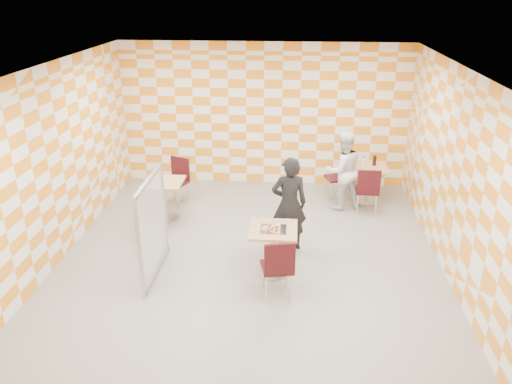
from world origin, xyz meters
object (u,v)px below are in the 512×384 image
(chair_main_front, at_px, (278,265))
(soda_bottle, at_px, (375,160))
(chair_second_side, at_px, (342,173))
(chair_second_front, at_px, (368,188))
(partition, at_px, (153,227))
(sport_bottle, at_px, (363,161))
(empty_table, at_px, (164,194))
(second_table, at_px, (368,178))
(main_table, at_px, (273,243))
(man_white, at_px, (343,170))
(chair_empty_far, at_px, (178,177))
(man_dark, at_px, (289,204))
(chair_empty_near, at_px, (151,210))

(chair_main_front, bearing_deg, soda_bottle, 63.87)
(chair_second_side, bearing_deg, chair_second_front, -59.70)
(partition, bearing_deg, soda_bottle, 40.14)
(sport_bottle, bearing_deg, empty_table, -162.59)
(second_table, bearing_deg, chair_second_side, 166.89)
(partition, bearing_deg, chair_second_side, 46.04)
(main_table, relative_size, man_white, 0.49)
(empty_table, relative_size, sport_bottle, 3.75)
(man_white, bearing_deg, empty_table, -9.46)
(chair_empty_far, distance_m, man_white, 3.21)
(main_table, relative_size, man_dark, 0.47)
(chair_second_front, distance_m, man_white, 0.58)
(second_table, distance_m, man_white, 0.69)
(main_table, height_order, chair_second_side, chair_second_side)
(second_table, relative_size, chair_second_side, 0.81)
(chair_empty_near, relative_size, man_dark, 0.58)
(second_table, relative_size, chair_main_front, 0.81)
(chair_empty_far, relative_size, man_dark, 0.58)
(man_dark, distance_m, sport_bottle, 2.50)
(chair_main_front, height_order, chair_empty_far, same)
(main_table, relative_size, chair_empty_far, 0.81)
(chair_second_side, relative_size, partition, 0.60)
(chair_main_front, height_order, man_dark, man_dark)
(partition, bearing_deg, man_dark, 26.02)
(second_table, xyz_separation_m, chair_second_side, (-0.51, 0.12, 0.04))
(main_table, height_order, chair_empty_far, chair_empty_far)
(sport_bottle, relative_size, soda_bottle, 0.87)
(second_table, bearing_deg, chair_main_front, -115.16)
(chair_empty_far, distance_m, sport_bottle, 3.66)
(man_dark, bearing_deg, main_table, 65.67)
(chair_second_side, height_order, partition, partition)
(chair_main_front, distance_m, man_white, 3.35)
(empty_table, bearing_deg, partition, -80.10)
(main_table, xyz_separation_m, chair_main_front, (0.10, -0.67, 0.04))
(soda_bottle, bearing_deg, partition, -139.86)
(sport_bottle, bearing_deg, second_table, -21.51)
(chair_empty_far, xyz_separation_m, man_white, (3.20, 0.02, 0.23))
(partition, height_order, sport_bottle, partition)
(second_table, height_order, man_dark, man_dark)
(chair_empty_near, bearing_deg, man_dark, -2.85)
(empty_table, bearing_deg, chair_empty_far, 83.94)
(chair_second_front, bearing_deg, empty_table, -172.28)
(sport_bottle, xyz_separation_m, soda_bottle, (0.22, 0.01, 0.01))
(chair_second_side, bearing_deg, chair_main_front, -107.35)
(chair_second_side, bearing_deg, man_white, -93.95)
(empty_table, height_order, man_dark, man_dark)
(chair_main_front, bearing_deg, main_table, 98.56)
(main_table, relative_size, chair_main_front, 0.81)
(chair_second_side, xyz_separation_m, soda_bottle, (0.62, -0.06, 0.31))
(chair_second_side, height_order, sport_bottle, sport_bottle)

